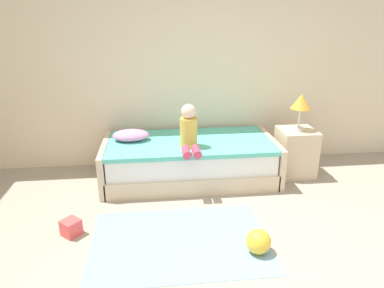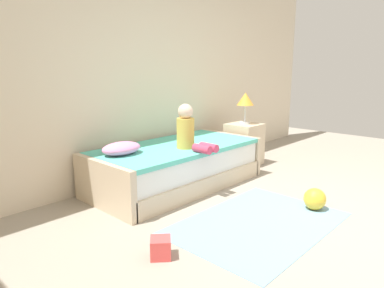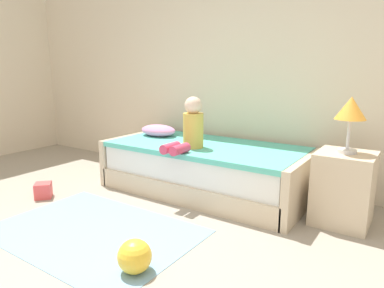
{
  "view_description": "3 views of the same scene",
  "coord_description": "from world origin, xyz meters",
  "px_view_note": "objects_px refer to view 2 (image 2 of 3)",
  "views": [
    {
      "loc": [
        -0.62,
        -1.95,
        1.93
      ],
      "look_at": [
        -0.21,
        1.75,
        0.55
      ],
      "focal_mm": 32.44,
      "sensor_mm": 36.0,
      "label": 1
    },
    {
      "loc": [
        -3.01,
        -0.88,
        1.39
      ],
      "look_at": [
        -0.21,
        1.75,
        0.55
      ],
      "focal_mm": 32.61,
      "sensor_mm": 36.0,
      "label": 2
    },
    {
      "loc": [
        1.62,
        -0.95,
        1.25
      ],
      "look_at": [
        -0.21,
        1.75,
        0.55
      ],
      "focal_mm": 32.26,
      "sensor_mm": 36.0,
      "label": 3
    }
  ],
  "objects_px": {
    "pillow": "(121,148)",
    "toy_ball": "(315,199)",
    "child_figure": "(189,131)",
    "table_lamp": "(245,101)",
    "bed": "(177,166)",
    "nightstand": "(244,144)",
    "toy_block": "(161,248)"
  },
  "relations": [
    {
      "from": "toy_ball",
      "to": "pillow",
      "type": "bearing_deg",
      "value": 125.04
    },
    {
      "from": "toy_ball",
      "to": "toy_block",
      "type": "xyz_separation_m",
      "value": [
        -1.66,
        0.45,
        -0.03
      ]
    },
    {
      "from": "pillow",
      "to": "bed",
      "type": "bearing_deg",
      "value": -8.01
    },
    {
      "from": "bed",
      "to": "nightstand",
      "type": "bearing_deg",
      "value": -1.17
    },
    {
      "from": "pillow",
      "to": "toy_ball",
      "type": "relative_size",
      "value": 2.01
    },
    {
      "from": "bed",
      "to": "nightstand",
      "type": "xyz_separation_m",
      "value": [
        1.35,
        -0.03,
        0.05
      ]
    },
    {
      "from": "bed",
      "to": "toy_ball",
      "type": "relative_size",
      "value": 9.65
    },
    {
      "from": "child_figure",
      "to": "toy_ball",
      "type": "xyz_separation_m",
      "value": [
        0.46,
        -1.3,
        -0.6
      ]
    },
    {
      "from": "table_lamp",
      "to": "pillow",
      "type": "xyz_separation_m",
      "value": [
        -2.06,
        0.13,
        -0.37
      ]
    },
    {
      "from": "bed",
      "to": "toy_block",
      "type": "height_order",
      "value": "bed"
    },
    {
      "from": "child_figure",
      "to": "pillow",
      "type": "distance_m",
      "value": 0.77
    },
    {
      "from": "nightstand",
      "to": "table_lamp",
      "type": "distance_m",
      "value": 0.64
    },
    {
      "from": "toy_block",
      "to": "nightstand",
      "type": "bearing_deg",
      "value": 22.22
    },
    {
      "from": "bed",
      "to": "pillow",
      "type": "xyz_separation_m",
      "value": [
        -0.71,
        0.1,
        0.32
      ]
    },
    {
      "from": "bed",
      "to": "table_lamp",
      "type": "bearing_deg",
      "value": -1.17
    },
    {
      "from": "child_figure",
      "to": "toy_ball",
      "type": "distance_m",
      "value": 1.5
    },
    {
      "from": "nightstand",
      "to": "table_lamp",
      "type": "relative_size",
      "value": 1.33
    },
    {
      "from": "pillow",
      "to": "toy_block",
      "type": "bearing_deg",
      "value": -113.74
    },
    {
      "from": "bed",
      "to": "toy_ball",
      "type": "height_order",
      "value": "bed"
    },
    {
      "from": "bed",
      "to": "nightstand",
      "type": "height_order",
      "value": "nightstand"
    },
    {
      "from": "child_figure",
      "to": "bed",
      "type": "bearing_deg",
      "value": 81.86
    },
    {
      "from": "table_lamp",
      "to": "toy_block",
      "type": "distance_m",
      "value": 2.92
    },
    {
      "from": "bed",
      "to": "table_lamp",
      "type": "xyz_separation_m",
      "value": [
        1.35,
        -0.03,
        0.69
      ]
    },
    {
      "from": "pillow",
      "to": "toy_ball",
      "type": "height_order",
      "value": "pillow"
    },
    {
      "from": "nightstand",
      "to": "toy_block",
      "type": "height_order",
      "value": "nightstand"
    },
    {
      "from": "table_lamp",
      "to": "toy_block",
      "type": "relative_size",
      "value": 2.96
    },
    {
      "from": "bed",
      "to": "child_figure",
      "type": "relative_size",
      "value": 4.14
    },
    {
      "from": "nightstand",
      "to": "toy_ball",
      "type": "relative_size",
      "value": 2.74
    },
    {
      "from": "child_figure",
      "to": "toy_block",
      "type": "height_order",
      "value": "child_figure"
    },
    {
      "from": "nightstand",
      "to": "toy_block",
      "type": "distance_m",
      "value": 2.8
    },
    {
      "from": "table_lamp",
      "to": "child_figure",
      "type": "height_order",
      "value": "table_lamp"
    },
    {
      "from": "child_figure",
      "to": "toy_block",
      "type": "relative_size",
      "value": 3.36
    }
  ]
}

